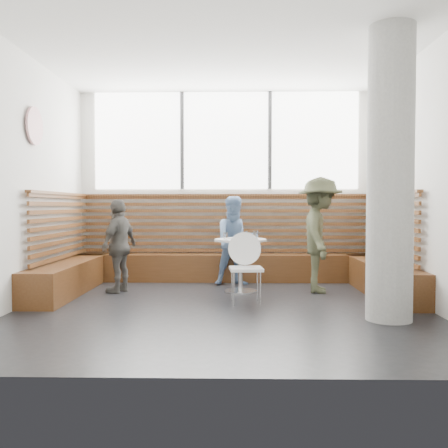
{
  "coord_description": "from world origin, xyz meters",
  "views": [
    {
      "loc": [
        0.16,
        -6.08,
        1.26
      ],
      "look_at": [
        0.0,
        1.0,
        1.0
      ],
      "focal_mm": 40.0,
      "sensor_mm": 36.0,
      "label": 1
    }
  ],
  "objects_px": {
    "concrete_column": "(390,174)",
    "child_left": "(119,246)",
    "cafe_table": "(240,254)",
    "adult_man": "(320,235)",
    "cafe_chair": "(246,262)",
    "child_back": "(236,241)"
  },
  "relations": [
    {
      "from": "cafe_chair",
      "to": "child_left",
      "type": "xyz_separation_m",
      "value": [
        -1.83,
        0.73,
        0.14
      ]
    },
    {
      "from": "cafe_table",
      "to": "child_back",
      "type": "bearing_deg",
      "value": 96.18
    },
    {
      "from": "child_left",
      "to": "cafe_table",
      "type": "bearing_deg",
      "value": 111.18
    },
    {
      "from": "cafe_table",
      "to": "cafe_chair",
      "type": "distance_m",
      "value": 0.77
    },
    {
      "from": "cafe_chair",
      "to": "child_left",
      "type": "relative_size",
      "value": 0.67
    },
    {
      "from": "cafe_table",
      "to": "cafe_chair",
      "type": "bearing_deg",
      "value": -85.41
    },
    {
      "from": "cafe_table",
      "to": "adult_man",
      "type": "height_order",
      "value": "adult_man"
    },
    {
      "from": "cafe_table",
      "to": "adult_man",
      "type": "distance_m",
      "value": 1.19
    },
    {
      "from": "concrete_column",
      "to": "cafe_table",
      "type": "xyz_separation_m",
      "value": [
        -1.61,
        1.75,
        -1.04
      ]
    },
    {
      "from": "cafe_chair",
      "to": "child_back",
      "type": "height_order",
      "value": "child_back"
    },
    {
      "from": "adult_man",
      "to": "child_back",
      "type": "bearing_deg",
      "value": 72.92
    },
    {
      "from": "concrete_column",
      "to": "child_left",
      "type": "height_order",
      "value": "concrete_column"
    },
    {
      "from": "adult_man",
      "to": "cafe_table",
      "type": "bearing_deg",
      "value": 100.65
    },
    {
      "from": "concrete_column",
      "to": "adult_man",
      "type": "bearing_deg",
      "value": 104.25
    },
    {
      "from": "cafe_chair",
      "to": "concrete_column",
      "type": "bearing_deg",
      "value": -37.23
    },
    {
      "from": "cafe_chair",
      "to": "adult_man",
      "type": "height_order",
      "value": "adult_man"
    },
    {
      "from": "concrete_column",
      "to": "child_back",
      "type": "bearing_deg",
      "value": 125.25
    },
    {
      "from": "concrete_column",
      "to": "cafe_chair",
      "type": "xyz_separation_m",
      "value": [
        -1.55,
        0.98,
        -1.07
      ]
    },
    {
      "from": "child_left",
      "to": "adult_man",
      "type": "bearing_deg",
      "value": 111.5
    },
    {
      "from": "child_back",
      "to": "child_left",
      "type": "height_order",
      "value": "child_back"
    },
    {
      "from": "cafe_table",
      "to": "adult_man",
      "type": "relative_size",
      "value": 0.46
    },
    {
      "from": "child_back",
      "to": "child_left",
      "type": "relative_size",
      "value": 1.04
    }
  ]
}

